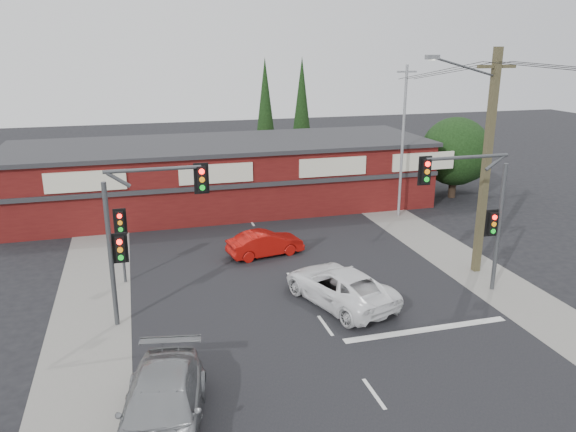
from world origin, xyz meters
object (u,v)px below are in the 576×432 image
object	(u,v)px
red_sedan	(265,243)
shop_building	(223,174)
white_suv	(340,286)
silver_suv	(162,409)
utility_pole	(485,157)

from	to	relation	value
red_sedan	shop_building	size ratio (longest dim) A/B	0.14
red_sedan	white_suv	bearing A→B (deg)	-175.13
silver_suv	shop_building	world-z (taller)	shop_building
shop_building	utility_pole	size ratio (longest dim) A/B	2.73
white_suv	silver_suv	world-z (taller)	silver_suv
white_suv	utility_pole	distance (m)	8.67
white_suv	red_sedan	size ratio (longest dim) A/B	1.40
white_suv	utility_pole	size ratio (longest dim) A/B	0.53
red_sedan	shop_building	distance (m)	9.54
red_sedan	utility_pole	bearing A→B (deg)	-128.01
white_suv	red_sedan	world-z (taller)	white_suv
shop_building	utility_pole	bearing A→B (deg)	-56.24
white_suv	shop_building	xyz separation A→B (m)	(-2.20, 15.44, 1.40)
red_sedan	silver_suv	bearing A→B (deg)	144.58
white_suv	utility_pole	bearing A→B (deg)	173.00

